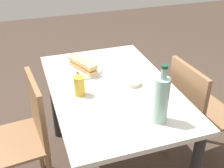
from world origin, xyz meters
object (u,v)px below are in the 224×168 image
(chair_far, at_px, (24,134))
(chair_near, at_px, (196,111))
(dining_table, at_px, (112,102))
(baguette_sandwich_near, at_px, (83,65))
(water_bottle, at_px, (161,99))
(plate_near, at_px, (83,70))
(beer_glass, at_px, (79,86))
(knife_near, at_px, (77,72))
(olive_bowl, at_px, (133,83))

(chair_far, height_order, chair_near, same)
(dining_table, relative_size, chair_far, 1.37)
(dining_table, height_order, chair_near, chair_near)
(chair_far, distance_m, baguette_sandwich_near, 0.60)
(chair_far, distance_m, water_bottle, 0.90)
(chair_near, relative_size, plate_near, 3.37)
(plate_near, relative_size, beer_glass, 2.10)
(dining_table, xyz_separation_m, chair_far, (0.01, 0.58, -0.13))
(knife_near, bearing_deg, dining_table, -142.61)
(baguette_sandwich_near, relative_size, olive_bowl, 2.63)
(beer_glass, bearing_deg, chair_far, 84.70)
(dining_table, distance_m, baguette_sandwich_near, 0.34)
(dining_table, bearing_deg, beer_glass, 96.69)
(beer_glass, bearing_deg, olive_bowl, -89.14)
(plate_near, height_order, beer_glass, beer_glass)
(chair_far, bearing_deg, beer_glass, -95.30)
(dining_table, bearing_deg, baguette_sandwich_near, 25.25)
(chair_near, bearing_deg, water_bottle, 122.70)
(chair_near, bearing_deg, dining_table, 78.16)
(plate_near, relative_size, knife_near, 1.42)
(water_bottle, bearing_deg, olive_bowl, -1.67)
(beer_glass, height_order, olive_bowl, beer_glass)
(baguette_sandwich_near, xyz_separation_m, olive_bowl, (-0.28, -0.26, -0.03))
(chair_near, xyz_separation_m, olive_bowl, (0.10, 0.44, 0.26))
(chair_far, bearing_deg, olive_bowl, -92.27)
(plate_near, xyz_separation_m, baguette_sandwich_near, (0.00, -0.00, 0.04))
(beer_glass, bearing_deg, chair_near, -96.91)
(dining_table, height_order, baguette_sandwich_near, baguette_sandwich_near)
(chair_far, bearing_deg, chair_near, -96.40)
(knife_near, bearing_deg, plate_near, -56.27)
(chair_near, distance_m, water_bottle, 0.66)
(knife_near, xyz_separation_m, water_bottle, (-0.64, -0.30, 0.12))
(knife_near, bearing_deg, olive_bowl, -128.54)
(chair_far, height_order, plate_near, chair_far)
(chair_far, relative_size, baguette_sandwich_near, 3.41)
(plate_near, xyz_separation_m, olive_bowl, (-0.28, -0.26, 0.01))
(baguette_sandwich_near, relative_size, beer_glass, 2.08)
(baguette_sandwich_near, bearing_deg, plate_near, 90.00)
(knife_near, distance_m, beer_glass, 0.26)
(water_bottle, relative_size, beer_glass, 2.71)
(chair_near, distance_m, plate_near, 0.84)
(chair_far, xyz_separation_m, chair_near, (-0.13, -1.16, 0.00))
(knife_near, distance_m, olive_bowl, 0.40)
(dining_table, relative_size, water_bottle, 3.59)
(baguette_sandwich_near, relative_size, water_bottle, 0.77)
(dining_table, relative_size, plate_near, 4.63)
(dining_table, xyz_separation_m, baguette_sandwich_near, (0.26, 0.12, 0.17))
(plate_near, bearing_deg, knife_near, 123.73)
(chair_near, xyz_separation_m, baguette_sandwich_near, (0.39, 0.70, 0.29))
(chair_far, bearing_deg, knife_near, -61.16)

